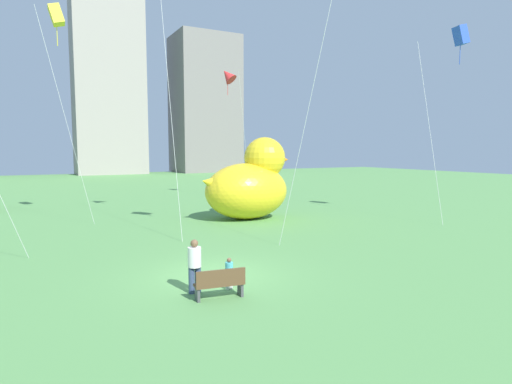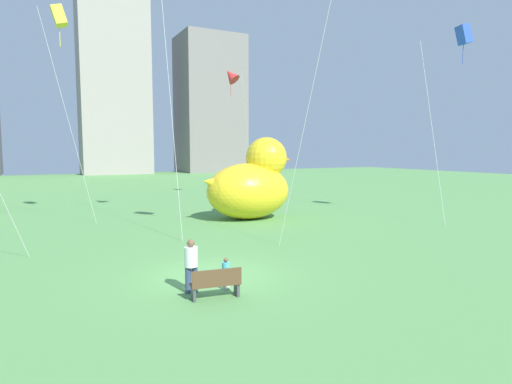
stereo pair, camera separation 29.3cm
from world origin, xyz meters
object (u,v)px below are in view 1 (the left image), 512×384
(park_bench, at_px, (220,283))
(person_child, at_px, (229,272))
(person_adult, at_px, (195,264))
(kite_yellow, at_px, (56,16))
(kite_red, at_px, (228,75))
(giant_inflatable_duck, at_px, (250,184))
(kite_blue, at_px, (460,36))

(park_bench, relative_size, person_child, 1.51)
(person_adult, relative_size, kite_yellow, 0.13)
(person_child, bearing_deg, kite_yellow, 102.64)
(park_bench, bearing_deg, kite_yellow, 100.11)
(person_adult, distance_m, kite_red, 27.43)
(park_bench, xyz_separation_m, giant_inflatable_duck, (7.50, 12.65, 1.71))
(kite_yellow, bearing_deg, person_child, -77.36)
(person_adult, xyz_separation_m, giant_inflatable_duck, (7.96, 11.80, 1.27))
(person_child, distance_m, kite_red, 27.29)
(person_child, height_order, kite_red, kite_red)
(person_adult, bearing_deg, giant_inflatable_duck, 56.00)
(person_child, relative_size, kite_red, 0.09)
(park_bench, distance_m, giant_inflatable_duck, 14.81)
(giant_inflatable_duck, bearing_deg, kite_blue, -30.25)
(person_child, distance_m, kite_yellow, 19.55)
(giant_inflatable_duck, distance_m, kite_blue, 15.38)
(kite_red, relative_size, kite_blue, 0.98)
(person_adult, bearing_deg, kite_yellow, 99.00)
(park_bench, height_order, person_child, person_child)
(person_child, bearing_deg, person_adult, 169.98)
(giant_inflatable_duck, distance_m, kite_yellow, 14.63)
(giant_inflatable_duck, xyz_separation_m, kite_blue, (10.86, -6.33, 8.86))
(person_adult, xyz_separation_m, kite_blue, (18.82, 5.47, 10.13))
(kite_yellow, bearing_deg, giant_inflatable_duck, -19.11)
(park_bench, relative_size, person_adult, 0.92)
(person_child, height_order, kite_blue, kite_blue)
(person_adult, relative_size, kite_red, 0.14)
(person_child, xyz_separation_m, giant_inflatable_duck, (6.90, 11.99, 1.63))
(park_bench, height_order, giant_inflatable_duck, giant_inflatable_duck)
(person_adult, bearing_deg, park_bench, -61.70)
(person_child, bearing_deg, kite_blue, 17.67)
(person_adult, height_order, kite_yellow, kite_yellow)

